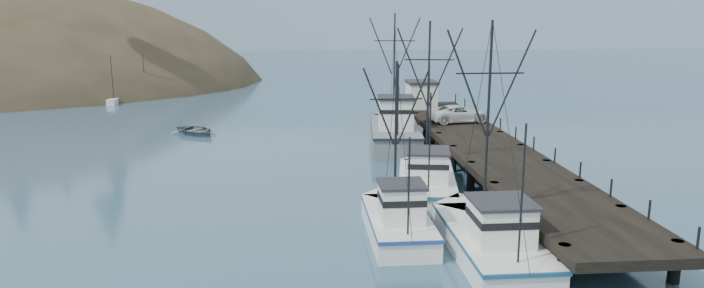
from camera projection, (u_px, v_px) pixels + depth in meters
name	position (u px, v px, depth m)	size (l,w,h in m)	color
ground	(304.00, 260.00, 30.79)	(400.00, 400.00, 0.00)	#2D4D65
pier	(487.00, 149.00, 47.18)	(6.00, 44.00, 2.00)	black
distant_ridge	(329.00, 46.00, 197.06)	(360.00, 40.00, 26.00)	#9EB2C6
distant_ridge_far	(176.00, 44.00, 207.43)	(180.00, 25.00, 18.00)	silver
moored_sailboats	(19.00, 98.00, 83.13)	(24.44, 14.94, 6.35)	white
trawler_near	(489.00, 238.00, 31.53)	(3.88, 11.75, 11.90)	white
trawler_mid	(397.00, 220.00, 34.13)	(3.23, 9.50, 9.72)	white
trawler_far	(426.00, 181.00, 41.86)	(5.33, 11.46, 11.63)	white
work_vessel	(394.00, 131.00, 56.55)	(5.33, 14.14, 11.99)	slate
pier_shed	(422.00, 94.00, 64.20)	(3.00, 3.20, 2.80)	silver
pickup_truck	(460.00, 114.00, 56.32)	(2.56, 5.56, 1.55)	silver
motorboat	(196.00, 134.00, 61.25)	(3.68, 5.15, 1.07)	slate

